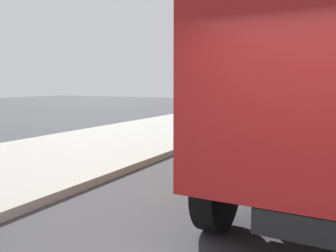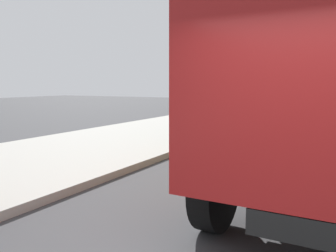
# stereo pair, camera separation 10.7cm
# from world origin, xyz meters

# --- Properties ---
(dump_truck_green) EXTENTS (7.03, 2.87, 3.00)m
(dump_truck_green) POSITION_xyz_m (12.14, 1.16, 1.61)
(dump_truck_green) COLOR #237033
(dump_truck_green) RESTS_ON ground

